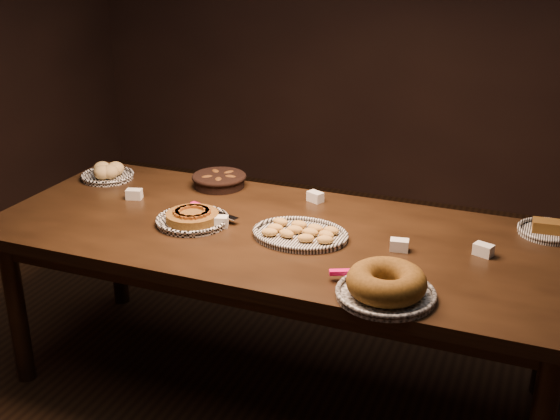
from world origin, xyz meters
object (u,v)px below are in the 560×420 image
at_px(bundt_cake_plate, 386,285).
at_px(madeleine_platter, 300,233).
at_px(buffet_table, 279,247).
at_px(apple_tart_plate, 193,218).

bearing_deg(bundt_cake_plate, madeleine_platter, 146.54).
xyz_separation_m(buffet_table, madeleine_platter, (0.10, -0.03, 0.09)).
xyz_separation_m(apple_tart_plate, madeleine_platter, (0.47, 0.03, -0.00)).
height_order(madeleine_platter, bundt_cake_plate, bundt_cake_plate).
xyz_separation_m(buffet_table, bundt_cake_plate, (0.54, -0.38, 0.12)).
bearing_deg(madeleine_platter, buffet_table, 153.81).
distance_m(madeleine_platter, bundt_cake_plate, 0.56).
height_order(apple_tart_plate, madeleine_platter, apple_tart_plate).
height_order(apple_tart_plate, bundt_cake_plate, bundt_cake_plate).
xyz_separation_m(madeleine_platter, bundt_cake_plate, (0.43, -0.35, 0.03)).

